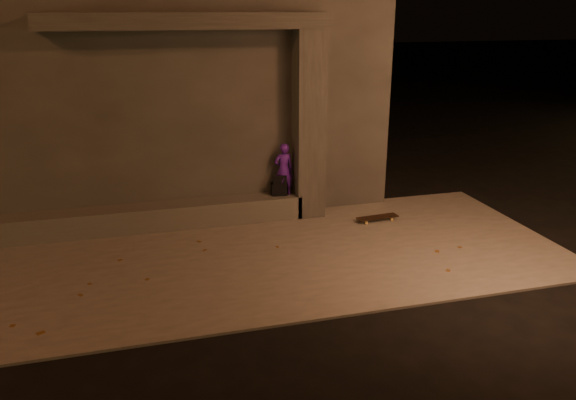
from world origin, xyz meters
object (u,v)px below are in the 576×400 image
object	(u,v)px
column	(309,126)
backpack	(279,188)
skateboarder	(284,169)
skateboard	(377,217)

from	to	relation	value
column	backpack	size ratio (longest dim) A/B	8.56
backpack	column	bearing A→B (deg)	4.67
column	skateboarder	bearing A→B (deg)	180.00
backpack	skateboard	size ratio (longest dim) A/B	0.49
column	skateboard	bearing A→B (deg)	-33.06
column	skateboarder	xyz separation A→B (m)	(-0.50, 0.00, -0.83)
backpack	skateboarder	bearing A→B (deg)	4.67
column	skateboarder	size ratio (longest dim) A/B	3.49
column	skateboard	distance (m)	2.23
column	backpack	distance (m)	1.35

